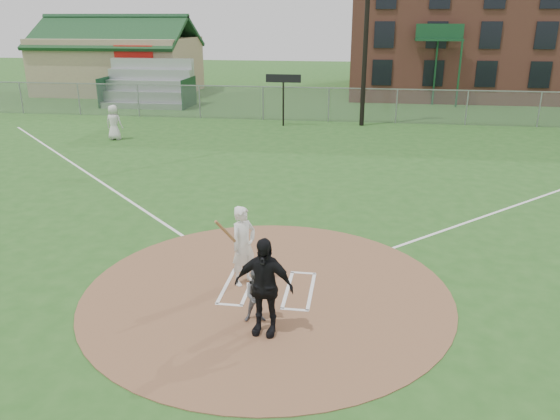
# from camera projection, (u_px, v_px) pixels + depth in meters

# --- Properties ---
(ground) EXTENTS (140.00, 140.00, 0.00)m
(ground) POSITION_uv_depth(u_px,v_px,m) (267.00, 292.00, 12.54)
(ground) COLOR #25551D
(ground) RESTS_ON ground
(dirt_circle) EXTENTS (8.40, 8.40, 0.02)m
(dirt_circle) POSITION_uv_depth(u_px,v_px,m) (267.00, 292.00, 12.53)
(dirt_circle) COLOR #895E40
(dirt_circle) RESTS_ON ground
(home_plate) EXTENTS (0.59, 0.59, 0.03)m
(home_plate) POSITION_uv_depth(u_px,v_px,m) (258.00, 288.00, 12.66)
(home_plate) COLOR white
(home_plate) RESTS_ON dirt_circle
(foul_line_first) EXTENTS (17.04, 17.04, 0.01)m
(foul_line_first) POSITION_uv_depth(u_px,v_px,m) (555.00, 192.00, 19.69)
(foul_line_first) COLOR white
(foul_line_first) RESTS_ON ground
(foul_line_third) EXTENTS (17.04, 17.04, 0.01)m
(foul_line_third) POSITION_uv_depth(u_px,v_px,m) (87.00, 172.00, 22.17)
(foul_line_third) COLOR white
(foul_line_third) RESTS_ON ground
(catcher) EXTENTS (0.64, 0.55, 1.16)m
(catcher) POSITION_uv_depth(u_px,v_px,m) (258.00, 296.00, 11.13)
(catcher) COLOR slate
(catcher) RESTS_ON dirt_circle
(umpire) EXTENTS (1.24, 0.63, 2.02)m
(umpire) POSITION_uv_depth(u_px,v_px,m) (264.00, 286.00, 10.58)
(umpire) COLOR black
(umpire) RESTS_ON dirt_circle
(ondeck_player) EXTENTS (0.92, 0.65, 1.78)m
(ondeck_player) POSITION_uv_depth(u_px,v_px,m) (114.00, 122.00, 27.86)
(ondeck_player) COLOR silver
(ondeck_player) RESTS_ON ground
(batters_boxes) EXTENTS (2.08, 1.88, 0.01)m
(batters_boxes) POSITION_uv_depth(u_px,v_px,m) (268.00, 288.00, 12.67)
(batters_boxes) COLOR white
(batters_boxes) RESTS_ON dirt_circle
(batter_at_plate) EXTENTS (0.90, 1.07, 1.90)m
(batter_at_plate) POSITION_uv_depth(u_px,v_px,m) (243.00, 245.00, 12.62)
(batter_at_plate) COLOR white
(batter_at_plate) RESTS_ON dirt_circle
(outfield_fence) EXTENTS (56.08, 0.08, 2.03)m
(outfield_fence) POSITION_uv_depth(u_px,v_px,m) (329.00, 105.00, 32.71)
(outfield_fence) COLOR slate
(outfield_fence) RESTS_ON ground
(bleachers) EXTENTS (6.08, 3.20, 3.20)m
(bleachers) POSITION_uv_depth(u_px,v_px,m) (147.00, 83.00, 38.23)
(bleachers) COLOR #B7BABF
(bleachers) RESTS_ON ground
(clubhouse) EXTENTS (12.20, 8.71, 6.23)m
(clubhouse) POSITION_uv_depth(u_px,v_px,m) (119.00, 63.00, 44.99)
(clubhouse) COLOR tan
(clubhouse) RESTS_ON ground
(light_pole) EXTENTS (1.20, 0.30, 12.22)m
(light_pole) POSITION_uv_depth(u_px,v_px,m) (367.00, 5.00, 29.64)
(light_pole) COLOR black
(light_pole) RESTS_ON ground
(scoreboard_sign) EXTENTS (2.00, 0.10, 2.93)m
(scoreboard_sign) POSITION_uv_depth(u_px,v_px,m) (283.00, 84.00, 30.92)
(scoreboard_sign) COLOR black
(scoreboard_sign) RESTS_ON ground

